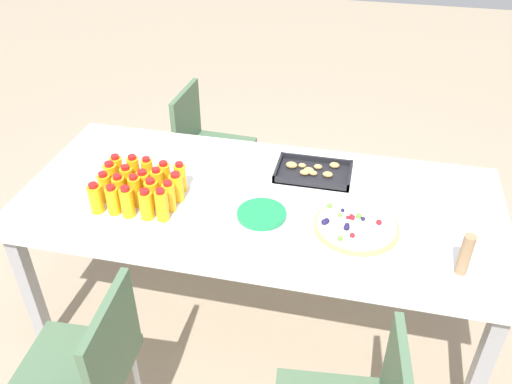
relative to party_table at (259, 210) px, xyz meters
name	(u,v)px	position (x,y,z in m)	size (l,w,h in m)	color
ground_plane	(258,315)	(0.00, 0.00, -0.69)	(12.00, 12.00, 0.00)	tan
party_table	(259,210)	(0.00, 0.00, 0.00)	(2.11, 0.96, 0.75)	white
chair_far_left	(206,143)	(-0.52, 0.84, -0.19)	(0.42, 0.42, 0.83)	#4C6B4C
chair_near_left	(88,366)	(-0.45, -0.81, -0.19)	(0.42, 0.42, 0.83)	#4C6B4C
juice_bottle_0	(96,198)	(-0.65, -0.24, 0.13)	(0.06, 0.06, 0.14)	#FAAD14
juice_bottle_1	(113,200)	(-0.57, -0.24, 0.13)	(0.06, 0.06, 0.14)	#FBAD14
juice_bottle_2	(127,202)	(-0.51, -0.24, 0.13)	(0.06, 0.06, 0.14)	#F9AF14
juice_bottle_3	(146,205)	(-0.42, -0.23, 0.13)	(0.06, 0.06, 0.14)	#F9AF14
juice_bottle_4	(162,205)	(-0.36, -0.23, 0.13)	(0.05, 0.05, 0.15)	#F8AA14
juice_bottle_5	(105,187)	(-0.64, -0.16, 0.13)	(0.06, 0.06, 0.14)	#F9AB14
juice_bottle_6	(119,190)	(-0.58, -0.16, 0.13)	(0.05, 0.05, 0.14)	#F8AC14
juice_bottle_7	(135,191)	(-0.50, -0.16, 0.13)	(0.05, 0.05, 0.15)	#FBAC14
juice_bottle_8	(152,194)	(-0.43, -0.16, 0.13)	(0.06, 0.06, 0.14)	#F8AC14
juice_bottle_9	(169,197)	(-0.35, -0.16, 0.13)	(0.05, 0.05, 0.14)	#FBAE14
juice_bottle_10	(111,177)	(-0.65, -0.08, 0.13)	(0.06, 0.06, 0.15)	#F8B014
juice_bottle_11	(127,180)	(-0.57, -0.09, 0.13)	(0.06, 0.06, 0.14)	#FAAC14
juice_bottle_12	(144,184)	(-0.50, -0.09, 0.12)	(0.06, 0.06, 0.13)	#F9AE14
juice_bottle_13	(158,184)	(-0.43, -0.09, 0.13)	(0.05, 0.05, 0.15)	#F9B014
juice_bottle_14	(176,187)	(-0.35, -0.09, 0.13)	(0.06, 0.06, 0.14)	#F8AE14
juice_bottle_15	(117,170)	(-0.65, -0.02, 0.13)	(0.06, 0.06, 0.14)	#F9AF14
juice_bottle_16	(134,171)	(-0.57, -0.01, 0.13)	(0.06, 0.06, 0.15)	#FAAA14
juice_bottle_17	(148,173)	(-0.50, -0.02, 0.13)	(0.05, 0.05, 0.15)	#F9AC14
juice_bottle_18	(165,175)	(-0.43, -0.01, 0.12)	(0.06, 0.06, 0.13)	#FAAF14
juice_bottle_19	(180,177)	(-0.35, -0.01, 0.13)	(0.05, 0.05, 0.14)	#FAB014
fruit_pizza	(356,226)	(0.43, -0.12, 0.08)	(0.35, 0.35, 0.05)	tan
snack_tray	(313,172)	(0.21, 0.24, 0.07)	(0.35, 0.23, 0.04)	black
plate_stack	(262,214)	(0.04, -0.12, 0.07)	(0.21, 0.21, 0.02)	#1E8C4C
napkin_stack	(235,171)	(-0.16, 0.18, 0.07)	(0.15, 0.15, 0.01)	white
cardboard_tube	(465,255)	(0.83, -0.29, 0.15)	(0.04, 0.04, 0.17)	#9E7A56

